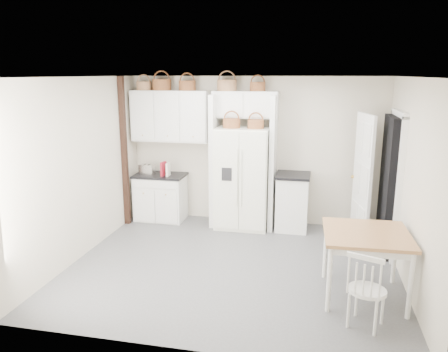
# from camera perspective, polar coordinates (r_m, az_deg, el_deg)

# --- Properties ---
(floor) EXTENTS (4.50, 4.50, 0.00)m
(floor) POSITION_cam_1_polar(r_m,az_deg,el_deg) (6.30, 1.21, -11.57)
(floor) COLOR #4A4A4A
(floor) RESTS_ON ground
(ceiling) EXTENTS (4.50, 4.50, 0.00)m
(ceiling) POSITION_cam_1_polar(r_m,az_deg,el_deg) (5.71, 1.34, 12.81)
(ceiling) COLOR white
(ceiling) RESTS_ON wall_back
(wall_back) EXTENTS (4.50, 0.00, 4.50)m
(wall_back) POSITION_cam_1_polar(r_m,az_deg,el_deg) (7.81, 4.03, 3.32)
(wall_back) COLOR beige
(wall_back) RESTS_ON floor
(wall_left) EXTENTS (0.00, 4.00, 4.00)m
(wall_left) POSITION_cam_1_polar(r_m,az_deg,el_deg) (6.66, -18.12, 0.95)
(wall_left) COLOR beige
(wall_left) RESTS_ON floor
(wall_right) EXTENTS (0.00, 4.00, 4.00)m
(wall_right) POSITION_cam_1_polar(r_m,az_deg,el_deg) (5.89, 23.30, -1.03)
(wall_right) COLOR beige
(wall_right) RESTS_ON floor
(refrigerator) EXTENTS (0.90, 0.73, 1.75)m
(refrigerator) POSITION_cam_1_polar(r_m,az_deg,el_deg) (7.59, 2.49, -0.23)
(refrigerator) COLOR white
(refrigerator) RESTS_ON floor
(base_cab_left) EXTENTS (0.88, 0.56, 0.81)m
(base_cab_left) POSITION_cam_1_polar(r_m,az_deg,el_deg) (8.13, -8.27, -2.84)
(base_cab_left) COLOR silver
(base_cab_left) RESTS_ON floor
(base_cab_right) EXTENTS (0.53, 0.64, 0.93)m
(base_cab_right) POSITION_cam_1_polar(r_m,az_deg,el_deg) (7.64, 8.90, -3.46)
(base_cab_right) COLOR silver
(base_cab_right) RESTS_ON floor
(dining_table) EXTENTS (1.02, 1.02, 0.82)m
(dining_table) POSITION_cam_1_polar(r_m,az_deg,el_deg) (5.59, 17.85, -10.96)
(dining_table) COLOR olive
(dining_table) RESTS_ON floor
(windsor_chair) EXTENTS (0.51, 0.49, 0.82)m
(windsor_chair) POSITION_cam_1_polar(r_m,az_deg,el_deg) (5.00, 18.19, -14.02)
(windsor_chair) COLOR silver
(windsor_chair) RESTS_ON floor
(counter_left) EXTENTS (0.92, 0.59, 0.04)m
(counter_left) POSITION_cam_1_polar(r_m,az_deg,el_deg) (8.02, -8.37, 0.08)
(counter_left) COLOR black
(counter_left) RESTS_ON base_cab_left
(counter_right) EXTENTS (0.57, 0.68, 0.04)m
(counter_right) POSITION_cam_1_polar(r_m,az_deg,el_deg) (7.52, 9.03, 0.11)
(counter_right) COLOR black
(counter_right) RESTS_ON base_cab_right
(toaster) EXTENTS (0.28, 0.18, 0.19)m
(toaster) POSITION_cam_1_polar(r_m,az_deg,el_deg) (8.02, -10.01, 0.83)
(toaster) COLOR silver
(toaster) RESTS_ON counter_left
(cookbook_red) EXTENTS (0.07, 0.17, 0.25)m
(cookbook_red) POSITION_cam_1_polar(r_m,az_deg,el_deg) (7.88, -7.91, 0.94)
(cookbook_red) COLOR maroon
(cookbook_red) RESTS_ON counter_left
(cookbook_cream) EXTENTS (0.03, 0.16, 0.24)m
(cookbook_cream) POSITION_cam_1_polar(r_m,az_deg,el_deg) (7.86, -7.31, 0.85)
(cookbook_cream) COLOR white
(cookbook_cream) RESTS_ON counter_left
(basket_upper_a) EXTENTS (0.27, 0.27, 0.15)m
(basket_upper_a) POSITION_cam_1_polar(r_m,az_deg,el_deg) (8.05, -10.41, 11.50)
(basket_upper_a) COLOR #956143
(basket_upper_a) RESTS_ON upper_cabinet
(basket_upper_b) EXTENTS (0.33, 0.33, 0.19)m
(basket_upper_b) POSITION_cam_1_polar(r_m,az_deg,el_deg) (7.92, -8.13, 11.71)
(basket_upper_b) COLOR #592713
(basket_upper_b) RESTS_ON upper_cabinet
(basket_upper_c) EXTENTS (0.30, 0.30, 0.17)m
(basket_upper_c) POSITION_cam_1_polar(r_m,az_deg,el_deg) (7.78, -4.83, 11.69)
(basket_upper_c) COLOR #592713
(basket_upper_c) RESTS_ON upper_cabinet
(basket_bridge_a) EXTENTS (0.34, 0.34, 0.19)m
(basket_bridge_a) POSITION_cam_1_polar(r_m,az_deg,el_deg) (7.60, 0.38, 11.76)
(basket_bridge_a) COLOR #956143
(basket_bridge_a) RESTS_ON bridge_cabinet
(basket_bridge_b) EXTENTS (0.26, 0.26, 0.15)m
(basket_bridge_b) POSITION_cam_1_polar(r_m,az_deg,el_deg) (7.52, 4.41, 11.56)
(basket_bridge_b) COLOR #592713
(basket_bridge_b) RESTS_ON bridge_cabinet
(basket_fridge_a) EXTENTS (0.29, 0.29, 0.16)m
(basket_fridge_a) POSITION_cam_1_polar(r_m,az_deg,el_deg) (7.36, 0.99, 6.90)
(basket_fridge_a) COLOR #592713
(basket_fridge_a) RESTS_ON refrigerator
(basket_fridge_b) EXTENTS (0.27, 0.27, 0.15)m
(basket_fridge_b) POSITION_cam_1_polar(r_m,az_deg,el_deg) (7.29, 4.16, 6.77)
(basket_fridge_b) COLOR #592713
(basket_fridge_b) RESTS_ON refrigerator
(upper_cabinet) EXTENTS (1.40, 0.34, 0.90)m
(upper_cabinet) POSITION_cam_1_polar(r_m,az_deg,el_deg) (7.91, -7.00, 7.77)
(upper_cabinet) COLOR silver
(upper_cabinet) RESTS_ON wall_back
(bridge_cabinet) EXTENTS (1.12, 0.34, 0.45)m
(bridge_cabinet) POSITION_cam_1_polar(r_m,az_deg,el_deg) (7.56, 2.81, 9.31)
(bridge_cabinet) COLOR silver
(bridge_cabinet) RESTS_ON wall_back
(fridge_panel_left) EXTENTS (0.08, 0.60, 2.30)m
(fridge_panel_left) POSITION_cam_1_polar(r_m,az_deg,el_deg) (7.66, -1.20, 2.02)
(fridge_panel_left) COLOR silver
(fridge_panel_left) RESTS_ON floor
(fridge_panel_right) EXTENTS (0.08, 0.60, 2.30)m
(fridge_panel_right) POSITION_cam_1_polar(r_m,az_deg,el_deg) (7.50, 6.41, 1.69)
(fridge_panel_right) COLOR silver
(fridge_panel_right) RESTS_ON floor
(trim_post) EXTENTS (0.09, 0.09, 2.60)m
(trim_post) POSITION_cam_1_polar(r_m,az_deg,el_deg) (7.81, -12.89, 3.02)
(trim_post) COLOR black
(trim_post) RESTS_ON floor
(doorway_void) EXTENTS (0.18, 0.85, 2.05)m
(doorway_void) POSITION_cam_1_polar(r_m,az_deg,el_deg) (6.90, 20.82, -1.20)
(doorway_void) COLOR black
(doorway_void) RESTS_ON floor
(door_slab) EXTENTS (0.21, 0.79, 2.05)m
(door_slab) POSITION_cam_1_polar(r_m,az_deg,el_deg) (7.17, 17.60, -0.41)
(door_slab) COLOR white
(door_slab) RESTS_ON floor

